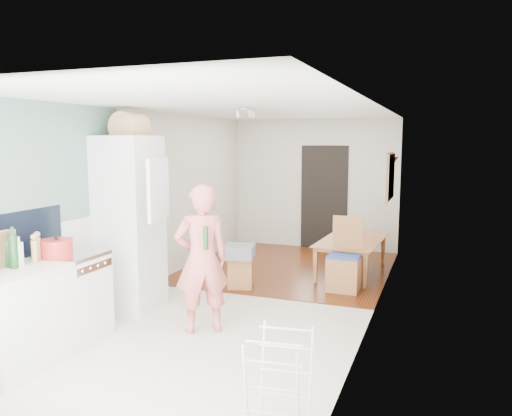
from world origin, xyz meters
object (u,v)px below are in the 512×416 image
Objects in this scene: person at (201,246)px; stool at (241,273)px; dining_chair at (345,255)px; drying_rack at (279,385)px; dining_table at (353,260)px.

person is 4.31× the size of stool.
dining_chair is 1.48m from stool.
dining_chair is 3.63m from drying_rack.
person is 2.52× the size of drying_rack.
dining_table is at bearing -149.39° from person.
stool is at bearing -120.34° from person.
dining_chair reaches higher than dining_table.
stool is (-1.40, -0.37, -0.29)m from dining_chair.
dining_table is at bearing 85.63° from drying_rack.
dining_chair is at bearing -158.00° from person.
drying_rack is (0.24, -4.52, 0.14)m from dining_table.
person is 1.42× the size of dining_table.
drying_rack is at bearing -63.44° from stool.
dining_chair is at bearing 86.02° from drying_rack.
dining_chair is (1.18, 2.04, -0.45)m from person.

